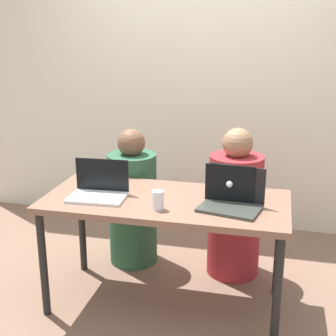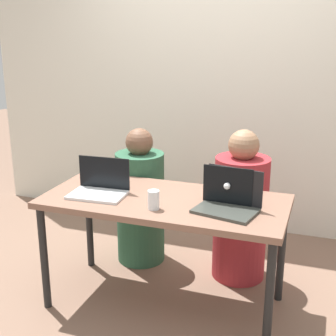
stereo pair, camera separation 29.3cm
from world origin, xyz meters
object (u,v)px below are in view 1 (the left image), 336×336
Objects in this scene: person_on_right at (235,211)px; laptop_back_right at (231,191)px; laptop_front_left at (99,189)px; person_on_left at (133,204)px; laptop_front_right at (232,199)px; water_glass_center at (158,201)px.

person_on_right is 0.54m from laptop_back_right.
laptop_front_left is at bearing 13.39° from laptop_back_right.
person_on_left is 3.39× the size of laptop_back_right.
laptop_back_right is (0.01, -0.44, 0.31)m from person_on_right.
person_on_right reaches higher than laptop_front_right.
water_glass_center is (0.39, -0.71, 0.33)m from person_on_left.
person_on_left is 0.96m from laptop_back_right.
person_on_right reaches higher than laptop_back_right.
laptop_front_right is at bearing 81.26° from person_on_right.
laptop_front_left is (-0.84, -0.01, -0.00)m from laptop_front_right.
laptop_back_right is 0.87× the size of laptop_front_left.
person_on_right is 0.66m from laptop_front_right.
person_on_right reaches higher than person_on_left.
person_on_right is at bearing -85.61° from laptop_back_right.
laptop_back_right is (0.79, -0.44, 0.33)m from person_on_left.
laptop_front_left is (-0.03, -0.59, 0.33)m from person_on_left.
water_glass_center is (-0.40, -0.27, -0.00)m from laptop_back_right.
water_glass_center is at bearing 49.50° from person_on_right.
water_glass_center is (-0.39, -0.71, 0.30)m from person_on_right.
laptop_front_right is 0.14m from laptop_back_right.
person_on_left is at bearing -11.81° from person_on_right.
laptop_front_right is at bearing 17.43° from water_glass_center.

